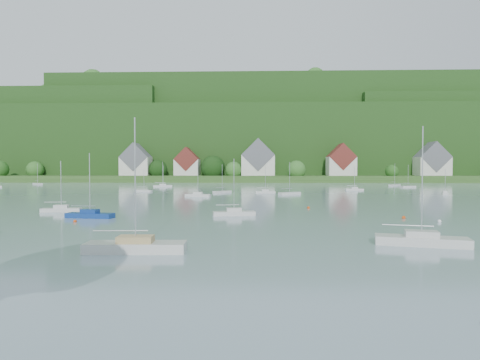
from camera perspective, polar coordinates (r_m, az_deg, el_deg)
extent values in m
cube|color=#2C4B1C|center=(210.66, 1.13, 0.29)|extent=(600.00, 60.00, 3.00)
cube|color=#193C13|center=(285.92, 1.31, 4.36)|extent=(620.00, 160.00, 40.00)
cube|color=#193C13|center=(311.07, -27.65, 4.69)|extent=(200.00, 120.00, 52.00)
cube|color=#193C13|center=(281.52, 3.35, 6.03)|extent=(240.00, 130.00, 60.00)
sphere|color=#336927|center=(230.32, -26.89, 1.30)|extent=(8.61, 8.61, 8.61)
sphere|color=#336927|center=(194.69, -0.92, 1.41)|extent=(8.19, 8.19, 8.19)
sphere|color=#336927|center=(204.05, -13.67, 1.22)|extent=(6.49, 6.49, 6.49)
sphere|color=#336927|center=(207.48, 14.16, 1.73)|extent=(12.16, 12.16, 12.16)
sphere|color=#336927|center=(191.63, 7.96, 1.44)|extent=(8.73, 8.73, 8.73)
sphere|color=black|center=(201.84, -11.47, 1.49)|extent=(9.32, 9.32, 9.32)
sphere|color=#214E17|center=(203.10, 20.59, 1.13)|extent=(6.24, 6.24, 6.24)
sphere|color=black|center=(222.81, 24.78, 1.28)|extent=(8.16, 8.16, 8.16)
sphere|color=black|center=(197.91, -3.84, 1.76)|extent=(11.92, 11.92, 11.92)
sphere|color=#336927|center=(272.33, -25.39, 11.08)|extent=(10.52, 10.52, 10.52)
sphere|color=#214E17|center=(290.70, -15.86, 10.55)|extent=(10.29, 10.29, 10.29)
sphere|color=black|center=(275.00, -13.35, 10.97)|extent=(7.18, 7.18, 7.18)
sphere|color=#214E17|center=(273.53, 9.80, 12.96)|extent=(12.83, 12.83, 12.83)
sphere|color=#336927|center=(261.71, -7.77, 13.30)|extent=(8.18, 8.18, 8.18)
sphere|color=#214E17|center=(295.18, 1.54, 12.14)|extent=(12.73, 12.73, 12.73)
sphere|color=#214E17|center=(272.97, 19.52, 12.86)|extent=(11.50, 11.50, 11.50)
sphere|color=#214E17|center=(296.35, 13.41, 12.12)|extent=(14.65, 14.65, 14.65)
sphere|color=#336927|center=(250.48, 10.52, 13.98)|extent=(11.95, 11.95, 11.95)
sphere|color=#214E17|center=(280.38, 27.11, 12.41)|extent=(9.76, 9.76, 9.76)
sphere|color=#336927|center=(293.95, -8.12, 11.97)|extent=(7.07, 7.07, 7.07)
sphere|color=black|center=(259.43, 0.47, 13.43)|extent=(8.21, 8.21, 8.21)
sphere|color=#336927|center=(283.96, -3.42, 12.54)|extent=(12.24, 12.24, 12.24)
sphere|color=#336927|center=(282.27, 25.79, 12.33)|extent=(9.00, 9.00, 9.00)
sphere|color=#336927|center=(270.66, -19.99, 13.04)|extent=(13.65, 13.65, 13.65)
sphere|color=#214E17|center=(290.94, 22.08, 12.01)|extent=(8.03, 8.03, 8.03)
sphere|color=#336927|center=(289.35, 21.92, 9.90)|extent=(14.97, 14.97, 14.97)
sphere|color=#214E17|center=(280.16, 17.85, 10.03)|extent=(9.78, 9.78, 9.78)
sphere|color=#214E17|center=(293.03, 25.75, 9.65)|extent=(12.02, 12.02, 12.02)
sphere|color=black|center=(284.42, 30.71, 9.82)|extent=(11.57, 11.57, 11.57)
sphere|color=#214E17|center=(265.67, 29.15, 10.48)|extent=(12.65, 12.65, 12.65)
sphere|color=#336927|center=(278.42, 22.46, 10.03)|extent=(9.48, 9.48, 9.48)
sphere|color=#214E17|center=(278.30, -7.07, 8.99)|extent=(12.01, 12.01, 12.01)
sphere|color=black|center=(289.75, 25.74, 8.65)|extent=(15.08, 15.08, 15.08)
sphere|color=#336927|center=(300.29, 22.71, 8.47)|extent=(15.99, 15.99, 15.99)
sphere|color=black|center=(285.19, 0.56, 8.95)|extent=(15.72, 15.72, 15.72)
sphere|color=#214E17|center=(280.88, 3.55, 8.88)|extent=(10.54, 10.54, 10.54)
sphere|color=#214E17|center=(367.62, -30.63, 6.87)|extent=(8.18, 8.18, 8.18)
sphere|color=black|center=(350.92, -29.01, 7.17)|extent=(8.74, 8.74, 8.74)
cube|color=silver|center=(205.77, -14.42, 1.88)|extent=(14.00, 10.00, 9.00)
cube|color=slate|center=(205.85, -14.43, 3.13)|extent=(14.00, 10.40, 14.00)
cube|color=silver|center=(202.21, -7.44, 1.78)|extent=(12.00, 9.00, 8.00)
cube|color=maroon|center=(202.26, -7.44, 2.92)|extent=(12.00, 9.36, 12.00)
cube|color=silver|center=(198.61, 2.54, 2.09)|extent=(16.00, 11.00, 10.00)
cube|color=slate|center=(198.72, 2.54, 3.53)|extent=(16.00, 11.44, 16.00)
cube|color=silver|center=(201.15, 14.02, 1.89)|extent=(13.00, 10.00, 9.00)
cube|color=maroon|center=(201.22, 14.03, 3.17)|extent=(13.00, 10.40, 13.00)
cube|color=silver|center=(218.87, 25.39, 1.76)|extent=(15.00, 10.00, 9.00)
cube|color=slate|center=(218.94, 25.41, 2.93)|extent=(15.00, 10.40, 15.00)
cube|color=navy|center=(56.61, -20.35, -4.69)|extent=(6.45, 2.66, 0.63)
cube|color=navy|center=(56.55, -20.36, -4.12)|extent=(2.35, 1.54, 0.50)
cylinder|color=silver|center=(56.31, -20.39, -0.41)|extent=(0.10, 0.10, 7.82)
cylinder|color=silver|center=(56.97, -21.18, -3.43)|extent=(3.42, 0.59, 0.08)
cube|color=silver|center=(32.57, -14.47, -9.15)|extent=(7.74, 2.43, 0.77)
cube|color=tan|center=(32.46, -14.48, -8.05)|extent=(2.74, 1.60, 0.50)
cylinder|color=silver|center=(32.01, -14.54, -0.02)|extent=(0.10, 0.10, 9.58)
cylinder|color=silver|center=(32.65, -16.46, -6.86)|extent=(4.21, 0.24, 0.08)
cube|color=silver|center=(55.60, -0.86, -4.73)|extent=(5.96, 2.66, 0.58)
cube|color=silver|center=(55.54, -0.86, -4.17)|extent=(2.19, 1.48, 0.50)
cylinder|color=silver|center=(55.30, -0.86, -0.72)|extent=(0.10, 0.10, 7.20)
cylinder|color=silver|center=(55.36, -1.74, -3.52)|extent=(3.13, 0.67, 0.08)
cube|color=silver|center=(37.52, 24.17, -7.84)|extent=(7.66, 3.84, 0.74)
cube|color=silver|center=(37.42, 24.18, -6.90)|extent=(2.86, 2.05, 0.50)
cylinder|color=silver|center=(37.04, 24.26, -0.21)|extent=(0.10, 0.10, 9.23)
cylinder|color=silver|center=(37.19, 22.50, -5.92)|extent=(3.95, 1.09, 0.08)
cube|color=silver|center=(65.89, -23.84, -3.87)|extent=(5.78, 2.36, 0.56)
cube|color=silver|center=(65.84, -23.85, -3.41)|extent=(2.10, 1.37, 0.50)
cylinder|color=silver|center=(65.65, -23.88, -0.58)|extent=(0.10, 0.10, 7.01)
cylinder|color=silver|center=(66.05, -24.55, -2.84)|extent=(3.07, 0.52, 0.08)
sphere|color=#D5460F|center=(52.62, -22.20, -5.53)|extent=(0.42, 0.42, 0.42)
sphere|color=white|center=(42.01, 25.08, -7.35)|extent=(0.44, 0.44, 0.44)
sphere|color=#D5460F|center=(56.33, 22.04, -5.06)|extent=(0.47, 0.47, 0.47)
sphere|color=#D5460F|center=(66.19, 9.61, -3.98)|extent=(0.46, 0.46, 0.46)
sphere|color=white|center=(54.16, 26.26, -5.37)|extent=(0.44, 0.44, 0.44)
cube|color=silver|center=(100.73, 6.99, -1.88)|extent=(5.87, 4.66, 0.59)
cylinder|color=silver|center=(100.56, 7.00, 0.40)|extent=(0.10, 0.10, 7.42)
cylinder|color=silver|center=(100.11, 6.59, -1.21)|extent=(2.77, 1.87, 0.08)
cube|color=silver|center=(143.30, -10.83, -0.84)|extent=(6.70, 3.41, 0.65)
cube|color=silver|center=(143.28, -10.83, -0.61)|extent=(2.51, 1.80, 0.50)
cylinder|color=silver|center=(143.18, -10.84, 0.90)|extent=(0.10, 0.10, 8.06)
cylinder|color=silver|center=(143.22, -11.22, -0.35)|extent=(3.45, 0.99, 0.08)
cube|color=silver|center=(158.95, 20.93, -0.68)|extent=(5.55, 5.55, 0.61)
cylinder|color=silver|center=(158.84, 20.94, 0.81)|extent=(0.10, 0.10, 7.67)
cylinder|color=silver|center=(158.08, 20.79, -0.26)|extent=(2.44, 2.44, 0.08)
cube|color=silver|center=(112.08, 26.89, -1.72)|extent=(2.98, 4.84, 0.47)
cube|color=silver|center=(112.05, 26.89, -1.47)|extent=(1.47, 1.87, 0.50)
cylinder|color=silver|center=(111.94, 26.91, -0.10)|extent=(0.10, 0.10, 5.86)
cylinder|color=silver|center=(111.32, 26.92, -1.15)|extent=(1.05, 2.42, 0.08)
cube|color=silver|center=(115.58, -13.36, -1.49)|extent=(4.83, 2.47, 0.46)
cylinder|color=silver|center=(115.46, -13.37, 0.07)|extent=(0.10, 0.10, 5.81)
cylinder|color=silver|center=(115.88, -13.66, -0.92)|extent=(2.49, 0.74, 0.08)
cube|color=silver|center=(106.73, -2.52, -1.68)|extent=(4.84, 5.24, 0.56)
cylinder|color=silver|center=(106.58, -2.52, 0.35)|extent=(0.10, 0.10, 6.98)
cylinder|color=silver|center=(106.08, -2.84, -1.06)|extent=(2.08, 2.37, 0.08)
cube|color=silver|center=(105.41, 3.58, -1.73)|extent=(5.26, 2.01, 0.51)
cube|color=silver|center=(105.38, 3.59, -1.46)|extent=(1.90, 1.20, 0.50)
cylinder|color=silver|center=(105.27, 3.59, 0.15)|extent=(0.10, 0.10, 6.41)
cylinder|color=silver|center=(105.24, 3.17, -1.11)|extent=(2.81, 0.40, 0.08)
cube|color=silver|center=(93.17, -5.93, -2.16)|extent=(6.06, 2.69, 0.59)
cube|color=silver|center=(93.14, -5.93, -1.83)|extent=(2.23, 1.51, 0.50)
cylinder|color=silver|center=(93.00, -5.94, 0.27)|extent=(0.10, 0.10, 7.32)
cylinder|color=silver|center=(93.38, -6.45, -1.42)|extent=(3.18, 0.67, 0.08)
cube|color=silver|center=(148.22, 22.56, -0.87)|extent=(5.85, 3.77, 0.57)
cylinder|color=silver|center=(148.11, 22.58, 0.62)|extent=(0.10, 0.10, 7.12)
cylinder|color=silver|center=(147.57, 22.33, -0.42)|extent=(2.90, 1.34, 0.08)
cube|color=silver|center=(123.49, 15.81, -1.30)|extent=(5.22, 1.57, 0.52)
cube|color=silver|center=(123.47, 15.81, -1.06)|extent=(1.84, 1.06, 0.50)
cylinder|color=silver|center=(123.36, 15.82, 0.33)|extent=(0.10, 0.10, 6.48)
cylinder|color=silver|center=(123.23, 15.46, -0.76)|extent=(2.85, 0.15, 0.08)
cube|color=silver|center=(180.62, -26.59, -0.48)|extent=(5.82, 5.62, 0.63)
cylinder|color=silver|center=(180.53, -26.61, 0.87)|extent=(0.10, 0.10, 7.90)
cylinder|color=silver|center=(181.48, -26.69, -0.09)|extent=(2.59, 2.44, 0.08)
cube|color=silver|center=(146.05, -10.73, -0.81)|extent=(5.65, 4.05, 0.56)
cylinder|color=silver|center=(145.94, -10.74, 0.67)|extent=(0.10, 0.10, 6.97)
cylinder|color=silver|center=(145.78, -11.05, -0.35)|extent=(2.73, 1.54, 0.08)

